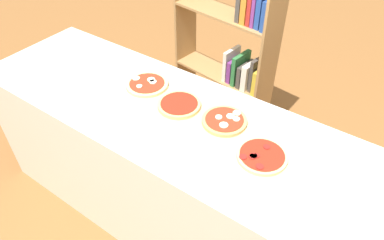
# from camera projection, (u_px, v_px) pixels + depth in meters

# --- Properties ---
(ground_plane) EXTENTS (12.00, 12.00, 0.00)m
(ground_plane) POSITION_uv_depth(u_px,v_px,m) (192.00, 224.00, 2.38)
(ground_plane) COLOR brown
(counter) EXTENTS (2.69, 0.74, 0.91)m
(counter) POSITION_uv_depth(u_px,v_px,m) (192.00, 181.00, 2.08)
(counter) COLOR beige
(counter) RESTS_ON ground_plane
(parchment_paper) EXTENTS (2.39, 0.51, 0.00)m
(parchment_paper) POSITION_uv_depth(u_px,v_px,m) (192.00, 123.00, 1.78)
(parchment_paper) COLOR tan
(parchment_paper) RESTS_ON counter
(pizza_mozzarella_0) EXTENTS (0.24, 0.24, 0.02)m
(pizza_mozzarella_0) POSITION_uv_depth(u_px,v_px,m) (147.00, 84.00, 2.02)
(pizza_mozzarella_0) COLOR #E5C17F
(pizza_mozzarella_0) RESTS_ON parchment_paper
(pizza_plain_1) EXTENTS (0.23, 0.23, 0.02)m
(pizza_plain_1) POSITION_uv_depth(u_px,v_px,m) (179.00, 105.00, 1.88)
(pizza_plain_1) COLOR #DBB26B
(pizza_plain_1) RESTS_ON parchment_paper
(pizza_mozzarella_2) EXTENTS (0.23, 0.23, 0.03)m
(pizza_mozzarella_2) POSITION_uv_depth(u_px,v_px,m) (225.00, 121.00, 1.78)
(pizza_mozzarella_2) COLOR tan
(pizza_mozzarella_2) RESTS_ON parchment_paper
(pizza_pepperoni_3) EXTENTS (0.23, 0.23, 0.02)m
(pizza_pepperoni_3) POSITION_uv_depth(u_px,v_px,m) (262.00, 156.00, 1.60)
(pizza_pepperoni_3) COLOR #E5C17F
(pizza_pepperoni_3) RESTS_ON parchment_paper
(bookshelf) EXTENTS (0.84, 0.35, 1.54)m
(bookshelf) POSITION_uv_depth(u_px,v_px,m) (235.00, 56.00, 2.64)
(bookshelf) COLOR #A87A47
(bookshelf) RESTS_ON ground_plane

